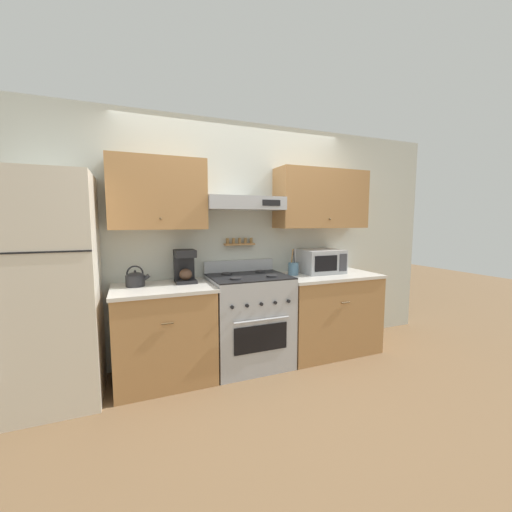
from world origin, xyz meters
TOP-DOWN VIEW (x-y plane):
  - ground_plane at (0.00, 0.00)m, footprint 16.00×16.00m
  - wall_back at (0.04, 0.64)m, footprint 5.20×0.46m
  - counter_left at (-0.85, 0.34)m, footprint 0.90×0.68m
  - counter_right at (0.96, 0.34)m, footprint 1.12×0.68m
  - stove_range at (0.00, 0.34)m, footprint 0.79×0.67m
  - refrigerator at (-1.74, 0.31)m, footprint 0.73×0.71m
  - tea_kettle at (-1.08, 0.44)m, footprint 0.22×0.17m
  - coffee_maker at (-0.62, 0.47)m, footprint 0.19×0.23m
  - microwave at (0.94, 0.46)m, footprint 0.48×0.40m
  - utensil_crock at (0.57, 0.44)m, footprint 0.12×0.12m

SIDE VIEW (x-z plane):
  - ground_plane at x=0.00m, z-range 0.00..0.00m
  - counter_right at x=0.96m, z-range 0.00..0.89m
  - counter_left at x=-0.85m, z-range 0.00..0.89m
  - stove_range at x=0.00m, z-range -0.06..1.01m
  - refrigerator at x=-1.74m, z-range 0.00..1.87m
  - tea_kettle at x=-1.08m, z-range 0.87..1.06m
  - utensil_crock at x=0.57m, z-range 0.82..1.12m
  - microwave at x=0.94m, z-range 0.89..1.16m
  - coffee_maker at x=-0.62m, z-range 0.89..1.21m
  - wall_back at x=0.04m, z-range 0.14..2.69m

